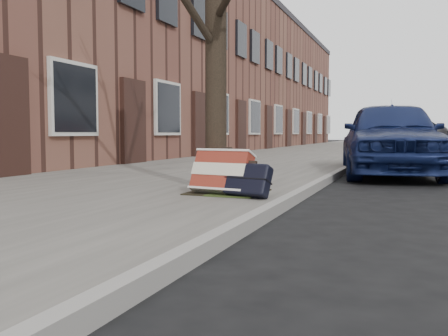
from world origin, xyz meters
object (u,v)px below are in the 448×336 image
at_px(car_near_front, 390,138).
at_px(car_near_mid, 402,136).
at_px(suitcase_red, 222,172).
at_px(suitcase_navy, 248,180).

distance_m(car_near_front, car_near_mid, 9.24).
bearing_deg(suitcase_red, car_near_mid, 93.22).
xyz_separation_m(car_near_front, car_near_mid, (0.07, 9.24, -0.00)).
relative_size(suitcase_red, car_near_front, 0.16).
xyz_separation_m(suitcase_red, car_near_mid, (1.70, 14.12, 0.35)).
bearing_deg(car_near_front, suitcase_red, -116.90).
height_order(suitcase_red, car_near_front, car_near_front).
xyz_separation_m(suitcase_navy, car_near_mid, (1.35, 14.24, 0.42)).
bearing_deg(suitcase_navy, car_near_mid, 96.31).
bearing_deg(suitcase_red, suitcase_navy, -8.66).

